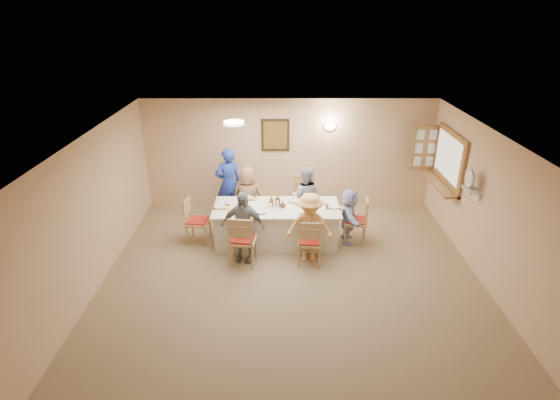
{
  "coord_description": "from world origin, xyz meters",
  "views": [
    {
      "loc": [
        -0.21,
        -5.93,
        4.34
      ],
      "look_at": [
        -0.2,
        1.4,
        1.05
      ],
      "focal_mm": 28.0,
      "sensor_mm": 36.0,
      "label": 1
    }
  ],
  "objects_px": {
    "chair_back_left": "(249,204)",
    "diner_back_right": "(305,197)",
    "diner_front_left": "(243,227)",
    "diner_back_left": "(248,197)",
    "diner_right_end": "(349,216)",
    "chair_left_end": "(198,221)",
    "condiment_ketchup": "(272,201)",
    "serving_hatch": "(449,159)",
    "diner_front_right": "(309,228)",
    "dining_table": "(277,224)",
    "chair_right_end": "(355,220)",
    "chair_front_right": "(310,240)",
    "chair_front_left": "(243,239)",
    "desk_fan": "(471,182)",
    "caregiver": "(229,183)",
    "chair_back_right": "(305,201)"
  },
  "relations": [
    {
      "from": "chair_back_left",
      "to": "caregiver",
      "type": "distance_m",
      "value": 0.66
    },
    {
      "from": "diner_front_left",
      "to": "serving_hatch",
      "type": "bearing_deg",
      "value": 28.42
    },
    {
      "from": "chair_left_end",
      "to": "chair_back_left",
      "type": "bearing_deg",
      "value": -42.8
    },
    {
      "from": "chair_front_right",
      "to": "chair_back_right",
      "type": "bearing_deg",
      "value": -86.03
    },
    {
      "from": "chair_front_left",
      "to": "diner_right_end",
      "type": "bearing_deg",
      "value": -152.31
    },
    {
      "from": "diner_back_right",
      "to": "serving_hatch",
      "type": "bearing_deg",
      "value": -169.99
    },
    {
      "from": "diner_front_left",
      "to": "diner_back_right",
      "type": "bearing_deg",
      "value": 58.59
    },
    {
      "from": "chair_front_left",
      "to": "chair_back_left",
      "type": "bearing_deg",
      "value": -83.92
    },
    {
      "from": "serving_hatch",
      "to": "chair_front_right",
      "type": "height_order",
      "value": "serving_hatch"
    },
    {
      "from": "caregiver",
      "to": "chair_right_end",
      "type": "bearing_deg",
      "value": 134.08
    },
    {
      "from": "diner_back_left",
      "to": "diner_front_left",
      "type": "distance_m",
      "value": 1.36
    },
    {
      "from": "chair_back_left",
      "to": "condiment_ketchup",
      "type": "height_order",
      "value": "condiment_ketchup"
    },
    {
      "from": "chair_back_left",
      "to": "diner_right_end",
      "type": "relative_size",
      "value": 0.82
    },
    {
      "from": "chair_left_end",
      "to": "chair_front_left",
      "type": "bearing_deg",
      "value": -123.0
    },
    {
      "from": "diner_right_end",
      "to": "chair_right_end",
      "type": "bearing_deg",
      "value": -87.73
    },
    {
      "from": "condiment_ketchup",
      "to": "diner_back_left",
      "type": "bearing_deg",
      "value": 127.85
    },
    {
      "from": "chair_back_left",
      "to": "diner_right_end",
      "type": "xyz_separation_m",
      "value": [
        2.02,
        -0.8,
        0.1
      ]
    },
    {
      "from": "diner_front_left",
      "to": "condiment_ketchup",
      "type": "distance_m",
      "value": 0.89
    },
    {
      "from": "serving_hatch",
      "to": "chair_back_right",
      "type": "relative_size",
      "value": 1.46
    },
    {
      "from": "chair_back_left",
      "to": "chair_front_left",
      "type": "relative_size",
      "value": 0.92
    },
    {
      "from": "chair_right_end",
      "to": "diner_front_left",
      "type": "distance_m",
      "value": 2.26
    },
    {
      "from": "condiment_ketchup",
      "to": "chair_left_end",
      "type": "bearing_deg",
      "value": -178.8
    },
    {
      "from": "serving_hatch",
      "to": "chair_front_left",
      "type": "relative_size",
      "value": 1.5
    },
    {
      "from": "caregiver",
      "to": "diner_front_right",
      "type": "bearing_deg",
      "value": 109.98
    },
    {
      "from": "chair_back_left",
      "to": "diner_back_right",
      "type": "xyz_separation_m",
      "value": [
        1.2,
        -0.12,
        0.21
      ]
    },
    {
      "from": "caregiver",
      "to": "dining_table",
      "type": "bearing_deg",
      "value": 110.34
    },
    {
      "from": "chair_back_left",
      "to": "chair_right_end",
      "type": "height_order",
      "value": "chair_right_end"
    },
    {
      "from": "chair_right_end",
      "to": "diner_back_left",
      "type": "relative_size",
      "value": 0.71
    },
    {
      "from": "serving_hatch",
      "to": "diner_front_right",
      "type": "bearing_deg",
      "value": -154.75
    },
    {
      "from": "serving_hatch",
      "to": "dining_table",
      "type": "xyz_separation_m",
      "value": [
        -3.48,
        -0.68,
        -1.12
      ]
    },
    {
      "from": "serving_hatch",
      "to": "diner_front_left",
      "type": "bearing_deg",
      "value": -161.59
    },
    {
      "from": "dining_table",
      "to": "chair_front_right",
      "type": "height_order",
      "value": "chair_front_right"
    },
    {
      "from": "diner_front_left",
      "to": "diner_right_end",
      "type": "relative_size",
      "value": 1.21
    },
    {
      "from": "dining_table",
      "to": "diner_back_left",
      "type": "relative_size",
      "value": 1.84
    },
    {
      "from": "diner_front_right",
      "to": "dining_table",
      "type": "bearing_deg",
      "value": 136.45
    },
    {
      "from": "chair_left_end",
      "to": "condiment_ketchup",
      "type": "bearing_deg",
      "value": -81.7
    },
    {
      "from": "desk_fan",
      "to": "diner_back_left",
      "type": "xyz_separation_m",
      "value": [
        -3.97,
        1.35,
        -0.89
      ]
    },
    {
      "from": "diner_right_end",
      "to": "condiment_ketchup",
      "type": "xyz_separation_m",
      "value": [
        -1.52,
        0.03,
        0.3
      ]
    },
    {
      "from": "chair_left_end",
      "to": "condiment_ketchup",
      "type": "height_order",
      "value": "condiment_ketchup"
    },
    {
      "from": "serving_hatch",
      "to": "caregiver",
      "type": "bearing_deg",
      "value": 174.05
    },
    {
      "from": "serving_hatch",
      "to": "chair_left_end",
      "type": "bearing_deg",
      "value": -172.32
    },
    {
      "from": "diner_back_left",
      "to": "condiment_ketchup",
      "type": "distance_m",
      "value": 0.85
    },
    {
      "from": "chair_back_left",
      "to": "diner_back_right",
      "type": "bearing_deg",
      "value": -14.15
    },
    {
      "from": "dining_table",
      "to": "condiment_ketchup",
      "type": "height_order",
      "value": "condiment_ketchup"
    },
    {
      "from": "diner_back_left",
      "to": "diner_back_right",
      "type": "xyz_separation_m",
      "value": [
        1.2,
        0.0,
        0.0
      ]
    },
    {
      "from": "chair_back_right",
      "to": "chair_right_end",
      "type": "xyz_separation_m",
      "value": [
        0.95,
        -0.8,
        -0.04
      ]
    },
    {
      "from": "desk_fan",
      "to": "chair_left_end",
      "type": "xyz_separation_m",
      "value": [
        -4.92,
        0.67,
        -1.09
      ]
    },
    {
      "from": "serving_hatch",
      "to": "diner_right_end",
      "type": "height_order",
      "value": "serving_hatch"
    },
    {
      "from": "desk_fan",
      "to": "chair_front_right",
      "type": "relative_size",
      "value": 0.32
    },
    {
      "from": "dining_table",
      "to": "condiment_ketchup",
      "type": "bearing_deg",
      "value": 162.25
    }
  ]
}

